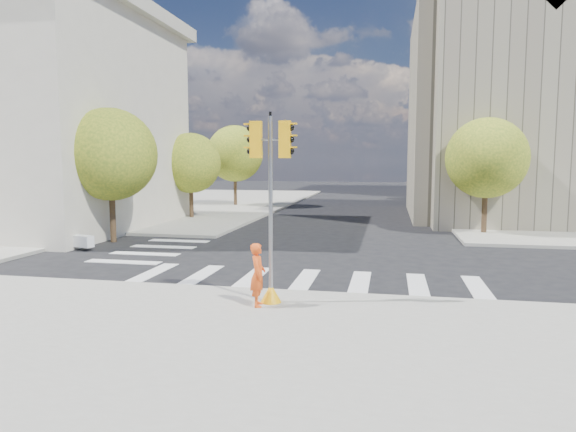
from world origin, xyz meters
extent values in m
plane|color=black|center=(0.00, 0.00, 0.00)|extent=(160.00, 160.00, 0.00)
cube|color=gray|center=(0.00, -11.00, 0.07)|extent=(30.00, 14.00, 0.15)
cube|color=gray|center=(-20.00, 26.00, 0.07)|extent=(28.00, 40.00, 0.15)
cube|color=gray|center=(9.00, 15.00, 7.00)|extent=(8.00, 8.00, 14.00)
cylinder|color=#382616|center=(-10.50, 4.00, 1.22)|extent=(0.28, 0.28, 2.45)
sphere|color=#41621C|center=(-10.50, 4.00, 4.21)|extent=(4.40, 4.40, 4.40)
cylinder|color=#382616|center=(-10.50, 14.00, 1.08)|extent=(0.28, 0.28, 2.17)
sphere|color=#41621C|center=(-10.50, 14.00, 3.77)|extent=(4.00, 4.00, 4.00)
cylinder|color=#382616|center=(-10.50, 24.00, 1.31)|extent=(0.28, 0.28, 2.62)
sphere|color=#41621C|center=(-10.50, 24.00, 4.54)|extent=(4.80, 4.80, 4.80)
cylinder|color=#382616|center=(7.50, 10.00, 1.19)|extent=(0.28, 0.28, 2.38)
sphere|color=#41621C|center=(7.50, 10.00, 4.06)|extent=(4.20, 4.20, 4.20)
cylinder|color=#382616|center=(7.50, 22.00, 1.26)|extent=(0.28, 0.28, 2.52)
sphere|color=#41621C|center=(7.50, 22.00, 4.36)|extent=(4.60, 4.60, 4.60)
cylinder|color=#382616|center=(7.50, 34.00, 1.14)|extent=(0.28, 0.28, 2.27)
sphere|color=#41621C|center=(7.50, 34.00, 3.88)|extent=(4.00, 4.00, 4.00)
cylinder|color=black|center=(8.00, 14.00, 4.15)|extent=(0.12, 0.12, 8.00)
cube|color=black|center=(8.00, 14.00, 8.15)|extent=(0.35, 0.18, 0.22)
cylinder|color=black|center=(8.00, 28.00, 4.15)|extent=(0.12, 0.12, 8.00)
cube|color=black|center=(8.00, 28.00, 8.15)|extent=(0.35, 0.18, 0.22)
cone|color=#F3A80C|center=(-0.47, -5.42, 0.40)|extent=(0.56, 0.56, 0.50)
cylinder|color=gray|center=(-0.47, -5.42, 2.60)|extent=(0.11, 0.11, 4.90)
cylinder|color=black|center=(-0.47, -5.42, 5.10)|extent=(0.07, 0.07, 0.12)
cylinder|color=gray|center=(-0.47, -5.42, 4.45)|extent=(0.90, 0.10, 0.06)
cube|color=#F3A80C|center=(-0.85, -5.43, 4.45)|extent=(0.31, 0.23, 0.95)
cube|color=#F3A80C|center=(-0.09, -5.40, 4.45)|extent=(0.31, 0.23, 0.95)
imported|color=#E94E16|center=(-0.72, -5.83, 0.97)|extent=(0.52, 0.68, 1.65)
cube|color=white|center=(-13.00, 2.32, 0.40)|extent=(5.87, 2.06, 0.50)
camera|label=1|loc=(2.59, -18.42, 3.89)|focal=32.00mm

